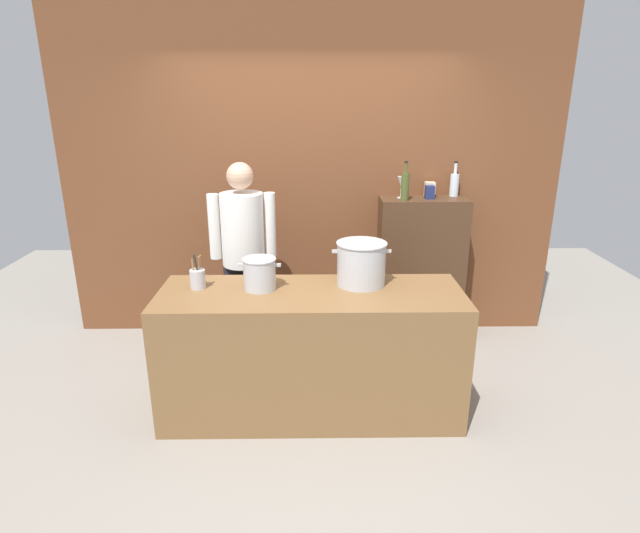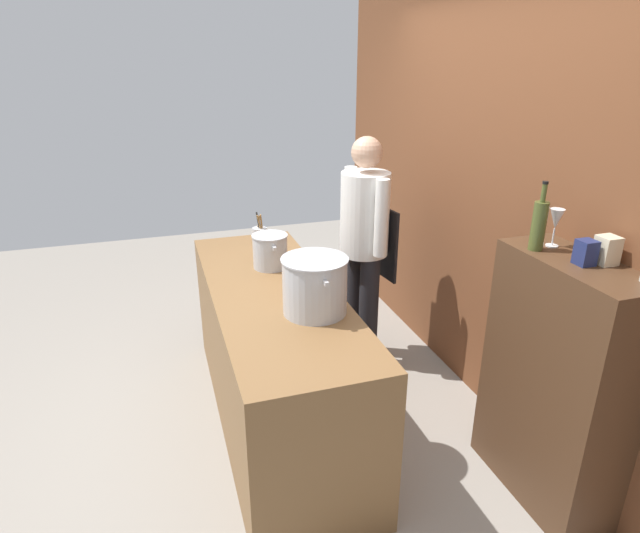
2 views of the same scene
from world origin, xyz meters
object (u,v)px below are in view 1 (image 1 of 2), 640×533
Objects in this scene: stockpot_large at (361,264)px; chef at (244,249)px; wine_glass_wide at (401,183)px; utensil_crock at (198,278)px; spice_tin_cream at (430,189)px; wine_bottle_clear at (454,184)px; stockpot_small at (260,274)px; spice_tin_navy at (430,192)px; wine_bottle_olive at (405,186)px.

chef is at bearing 144.22° from stockpot_large.
wine_glass_wide reaches higher than stockpot_large.
utensil_crock is 1.96m from wine_glass_wide.
chef is at bearing -163.01° from spice_tin_cream.
utensil_crock is 2.40m from wine_bottle_clear.
stockpot_small is at bearing -173.36° from stockpot_large.
wine_bottle_olive is at bearing -161.83° from spice_tin_navy.
wine_bottle_clear is 0.27m from spice_tin_navy.
wine_bottle_clear is (2.03, 1.21, 0.43)m from utensil_crock.
wine_bottle_clear is at bearing 9.52° from wine_glass_wide.
spice_tin_navy is at bearing 56.93° from stockpot_large.
spice_tin_cream is at bearing -174.98° from wine_bottle_clear.
spice_tin_cream is (1.38, 1.21, 0.35)m from stockpot_small.
wine_glass_wide reaches higher than spice_tin_cream.
wine_bottle_olive reaches higher than utensil_crock.
chef is 5.06× the size of wine_bottle_olive.
stockpot_large is 1.40× the size of stockpot_small.
chef is 1.92m from wine_bottle_clear.
utensil_crock is at bearing -146.87° from wine_bottle_olive.
utensil_crock is at bearing -149.22° from wine_bottle_clear.
stockpot_small is 1.59m from wine_bottle_olive.
wine_glass_wide reaches higher than spice_tin_navy.
stockpot_large is at bearing -111.96° from wine_glass_wide.
spice_tin_cream is (0.69, 1.13, 0.31)m from stockpot_large.
spice_tin_cream is (0.02, 0.10, 0.01)m from spice_tin_navy.
wine_bottle_clear is 0.49m from wine_glass_wide.
utensil_crock is 0.81× the size of wine_bottle_clear.
wine_glass_wide is at bearing 172.09° from spice_tin_navy.
wine_bottle_clear reaches higher than stockpot_large.
utensil_crock is (-0.42, 0.02, -0.04)m from stockpot_small.
stockpot_large is at bearing -128.46° from wine_bottle_clear.
chef is 5.73× the size of stockpot_small.
stockpot_small is at bearing -134.36° from wine_glass_wide.
chef is 14.73× the size of spice_tin_navy.
wine_bottle_olive is at bearing 42.42° from stockpot_small.
wine_glass_wide is 1.65× the size of spice_tin_navy.
wine_glass_wide is at bearing 45.64° from stockpot_small.
chef is at bearing 105.54° from stockpot_small.
stockpot_large is 1.66× the size of utensil_crock.
wine_glass_wide reaches higher than stockpot_small.
wine_bottle_clear is at bearing 30.78° from utensil_crock.
wine_bottle_clear is (1.60, 1.23, 0.39)m from stockpot_small.
chef reaches higher than wine_bottle_olive.
wine_bottle_olive reaches higher than spice_tin_cream.
spice_tin_cream is at bearing 34.42° from wine_bottle_olive.
utensil_crock is at bearing -176.93° from stockpot_large.
wine_bottle_olive is at bearing -173.63° from chef.
wine_glass_wide is at bearing -166.83° from spice_tin_cream.
wine_bottle_olive is 0.11m from wine_glass_wide.
chef is 1.10m from stockpot_large.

